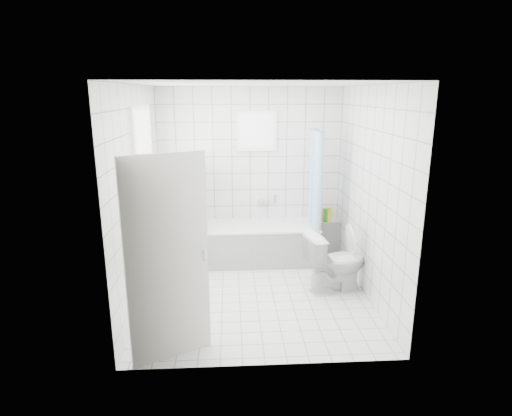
{
  "coord_description": "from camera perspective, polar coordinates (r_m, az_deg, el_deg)",
  "views": [
    {
      "loc": [
        -0.3,
        -5.02,
        2.5
      ],
      "look_at": [
        0.02,
        0.35,
        1.05
      ],
      "focal_mm": 30.0,
      "sensor_mm": 36.0,
      "label": 1
    }
  ],
  "objects": [
    {
      "name": "bathtub",
      "position": [
        6.55,
        0.34,
        -4.65
      ],
      "size": [
        1.78,
        0.77,
        0.58
      ],
      "color": "white",
      "rests_on": "ground"
    },
    {
      "name": "window_sill",
      "position": [
        5.66,
        -13.55,
        -2.2
      ],
      "size": [
        0.18,
        1.02,
        0.08
      ],
      "primitive_type": "cube",
      "color": "white",
      "rests_on": "wall_left"
    },
    {
      "name": "wall_right",
      "position": [
        5.44,
        14.9,
        1.81
      ],
      "size": [
        0.02,
        3.0,
        2.6
      ],
      "primitive_type": "cube",
      "color": "white",
      "rests_on": "ground"
    },
    {
      "name": "window_left",
      "position": [
        5.5,
        -14.48,
        5.18
      ],
      "size": [
        0.01,
        0.9,
        1.4
      ],
      "primitive_type": "cube",
      "color": "white",
      "rests_on": "wall_left"
    },
    {
      "name": "ground",
      "position": [
        5.62,
        0.0,
        -11.34
      ],
      "size": [
        3.0,
        3.0,
        0.0
      ],
      "primitive_type": "plane",
      "color": "white",
      "rests_on": "ground"
    },
    {
      "name": "ledge_bottles",
      "position": [
        6.78,
        9.3,
        -0.87
      ],
      "size": [
        0.14,
        0.15,
        0.23
      ],
      "color": "red",
      "rests_on": "tiled_ledge"
    },
    {
      "name": "sill_bottles",
      "position": [
        5.67,
        -13.45,
        -0.53
      ],
      "size": [
        0.18,
        0.6,
        0.3
      ],
      "color": "silver",
      "rests_on": "window_sill"
    },
    {
      "name": "tub_faucet",
      "position": [
        6.71,
        1.01,
        0.84
      ],
      "size": [
        0.18,
        0.06,
        0.06
      ],
      "primitive_type": "cube",
      "color": "silver",
      "rests_on": "wall_back"
    },
    {
      "name": "wall_back",
      "position": [
        6.64,
        -0.78,
        4.66
      ],
      "size": [
        2.8,
        0.02,
        2.6
      ],
      "primitive_type": "cube",
      "color": "white",
      "rests_on": "ground"
    },
    {
      "name": "ceiling",
      "position": [
        5.03,
        0.0,
        16.21
      ],
      "size": [
        3.0,
        3.0,
        0.0
      ],
      "primitive_type": "plane",
      "rotation": [
        3.14,
        0.0,
        0.0
      ],
      "color": "white",
      "rests_on": "ground"
    },
    {
      "name": "tiled_ledge",
      "position": [
        6.94,
        9.25,
        -3.82
      ],
      "size": [
        0.4,
        0.24,
        0.55
      ],
      "primitive_type": "cube",
      "color": "white",
      "rests_on": "ground"
    },
    {
      "name": "wall_front",
      "position": [
        3.74,
        1.39,
        -3.67
      ],
      "size": [
        2.8,
        0.02,
        2.6
      ],
      "primitive_type": "cube",
      "color": "white",
      "rests_on": "ground"
    },
    {
      "name": "curtain_rod",
      "position": [
        6.27,
        8.08,
        10.35
      ],
      "size": [
        0.02,
        0.8,
        0.02
      ],
      "primitive_type": "cylinder",
      "rotation": [
        1.57,
        0.0,
        0.0
      ],
      "color": "silver",
      "rests_on": "wall_back"
    },
    {
      "name": "window_back",
      "position": [
        6.52,
        0.11,
        10.23
      ],
      "size": [
        0.5,
        0.01,
        0.5
      ],
      "primitive_type": "cube",
      "color": "white",
      "rests_on": "wall_back"
    },
    {
      "name": "shower_curtain",
      "position": [
        6.28,
        8.01,
        2.04
      ],
      "size": [
        0.14,
        0.48,
        1.78
      ],
      "primitive_type": null,
      "color": "#4496C9",
      "rests_on": "curtain_rod"
    },
    {
      "name": "toilet",
      "position": [
        5.64,
        10.57,
        -7.14
      ],
      "size": [
        0.85,
        0.6,
        0.78
      ],
      "primitive_type": "imported",
      "rotation": [
        0.0,
        0.0,
        1.79
      ],
      "color": "white",
      "rests_on": "ground"
    },
    {
      "name": "partition_wall",
      "position": [
        6.37,
        -8.22,
        -1.03
      ],
      "size": [
        0.15,
        0.85,
        1.5
      ],
      "primitive_type": "cube",
      "color": "white",
      "rests_on": "ground"
    },
    {
      "name": "door",
      "position": [
        4.06,
        -11.67,
        -6.92
      ],
      "size": [
        0.73,
        0.41,
        2.0
      ],
      "primitive_type": "cube",
      "rotation": [
        0.0,
        0.0,
        -1.09
      ],
      "color": "silver",
      "rests_on": "ground"
    },
    {
      "name": "wall_left",
      "position": [
        5.28,
        -15.34,
        1.39
      ],
      "size": [
        0.02,
        3.0,
        2.6
      ],
      "primitive_type": "cube",
      "color": "white",
      "rests_on": "ground"
    }
  ]
}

